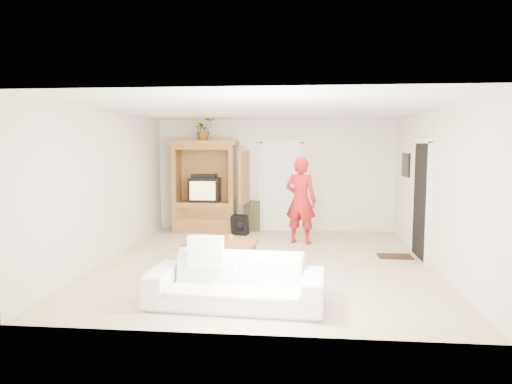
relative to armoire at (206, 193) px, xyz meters
The scene contains 19 objects.
floor 3.22m from the armoire, 59.36° to the right, with size 6.00×6.00×0.00m, color tan.
ceiling 3.53m from the armoire, 59.36° to the right, with size 6.00×6.00×0.00m, color white.
wall_back 1.66m from the armoire, 12.11° to the left, with size 5.50×5.50×0.00m, color silver.
wall_front 5.89m from the armoire, 74.44° to the right, with size 5.50×5.50×0.00m, color silver.
wall_left 2.94m from the armoire, 113.79° to the right, with size 6.00×6.00×0.00m, color silver.
wall_right 5.09m from the armoire, 31.60° to the right, with size 6.00×6.00×0.00m, color silver.
armoire is the anchor object (origin of this frame).
door_back 1.76m from the armoire, 10.13° to the left, with size 0.85×0.05×2.04m, color white.
doorway_right 4.77m from the armoire, 25.61° to the right, with size 0.05×0.90×2.04m, color black.
framed_picture 4.43m from the armoire, 10.03° to the right, with size 0.03×0.60×0.48m, color black.
doormat 4.48m from the armoire, 28.01° to the right, with size 0.60×0.40×0.02m, color #382316.
plant 1.44m from the armoire, 126.74° to the right, with size 0.45×0.39×0.50m, color #4C7238.
man 2.43m from the armoire, 26.12° to the right, with size 0.64×0.42×1.76m, color #AA1618.
sofa 5.02m from the armoire, 74.05° to the right, with size 2.17×0.85×0.64m, color white.
coffee_table 3.18m from the armoire, 73.96° to the right, with size 1.25×0.80×0.44m.
towel 3.09m from the armoire, 79.31° to the right, with size 0.38×0.28×0.08m, color #ED4FAB.
candle 3.16m from the armoire, 70.89° to the right, with size 0.08×0.08×0.10m, color tan.
backpack_black 1.14m from the armoire, 23.09° to the right, with size 0.35×0.21×0.43m, color black, non-canonical shape.
backpack_olive 1.20m from the armoire, 10.18° to the left, with size 0.37×0.27×0.69m, color #47442B, non-canonical shape.
Camera 1 is at (0.57, -7.63, 2.02)m, focal length 32.00 mm.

